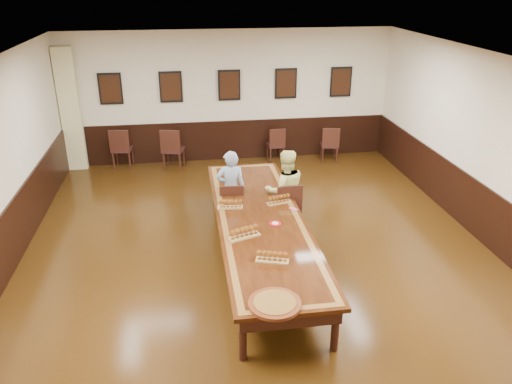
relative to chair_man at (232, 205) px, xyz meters
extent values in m
cube|color=black|center=(0.36, -1.17, -0.48)|extent=(8.00, 10.00, 0.02)
cube|color=white|center=(0.36, -1.17, 2.74)|extent=(8.00, 10.00, 0.02)
cube|color=beige|center=(0.36, 3.84, 1.13)|extent=(8.00, 0.02, 3.20)
cube|color=beige|center=(4.37, -1.17, 1.13)|extent=(0.02, 10.00, 3.20)
imported|color=#466EAF|center=(0.01, 0.10, 0.28)|extent=(0.56, 0.39, 1.49)
imported|color=#F6FA9C|center=(0.97, -0.15, 0.30)|extent=(0.80, 0.65, 1.54)
cube|color=#D44680|center=(0.96, -0.92, 0.29)|extent=(0.15, 0.16, 0.01)
cube|color=beige|center=(-3.39, 3.65, 0.98)|extent=(0.45, 0.18, 2.90)
cube|color=black|center=(0.36, 3.81, 0.03)|extent=(7.98, 0.04, 1.00)
cube|color=black|center=(-3.62, -1.17, 0.03)|extent=(0.04, 9.98, 1.00)
cube|color=black|center=(4.34, -1.17, 0.03)|extent=(0.04, 9.98, 1.00)
cube|color=black|center=(0.36, -1.17, 0.25)|extent=(1.40, 5.00, 0.06)
cube|color=olive|center=(0.36, -1.17, 0.29)|extent=(1.28, 4.88, 0.00)
cube|color=black|center=(0.36, -1.17, 0.29)|extent=(1.10, 4.70, 0.00)
cube|color=black|center=(0.36, -1.17, 0.10)|extent=(1.25, 4.85, 0.18)
cylinder|color=black|center=(-0.22, -3.49, -0.12)|extent=(0.10, 0.10, 0.69)
cylinder|color=black|center=(0.94, -3.49, -0.12)|extent=(0.10, 0.10, 0.69)
cylinder|color=black|center=(-0.22, 1.15, -0.12)|extent=(0.10, 0.10, 0.69)
cylinder|color=black|center=(0.94, 1.15, -0.12)|extent=(0.10, 0.10, 0.69)
cube|color=black|center=(-2.44, 3.77, 1.43)|extent=(0.54, 0.03, 0.74)
cube|color=black|center=(-2.44, 3.75, 1.43)|extent=(0.46, 0.01, 0.64)
cube|color=black|center=(-1.04, 3.77, 1.43)|extent=(0.54, 0.03, 0.74)
cube|color=black|center=(-1.04, 3.75, 1.43)|extent=(0.46, 0.01, 0.64)
cube|color=black|center=(0.36, 3.77, 1.43)|extent=(0.54, 0.03, 0.74)
cube|color=black|center=(0.36, 3.75, 1.43)|extent=(0.46, 0.01, 0.64)
cube|color=black|center=(1.76, 3.77, 1.43)|extent=(0.54, 0.03, 0.74)
cube|color=black|center=(1.76, 3.75, 1.43)|extent=(0.46, 0.01, 0.64)
cube|color=black|center=(3.16, 3.77, 1.43)|extent=(0.54, 0.03, 0.74)
cube|color=black|center=(3.16, 3.75, 1.43)|extent=(0.46, 0.01, 0.64)
cube|color=olive|center=(-0.09, -0.72, 0.30)|extent=(0.44, 0.17, 0.03)
cube|color=olive|center=(0.76, -0.66, 0.30)|extent=(0.45, 0.23, 0.03)
cube|color=olive|center=(0.02, -1.77, 0.30)|extent=(0.51, 0.31, 0.03)
cube|color=olive|center=(0.31, -2.50, 0.30)|extent=(0.48, 0.27, 0.03)
cylinder|color=red|center=(0.56, -1.41, 0.29)|extent=(0.19, 0.19, 0.02)
cylinder|color=silver|center=(0.56, -1.41, 0.31)|extent=(0.10, 0.10, 0.01)
cylinder|color=#4F200F|center=(0.17, -3.47, 0.31)|extent=(0.71, 0.71, 0.04)
cylinder|color=olive|center=(0.17, -3.47, 0.33)|extent=(0.57, 0.57, 0.01)
camera|label=1|loc=(-0.77, -8.29, 3.91)|focal=35.00mm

